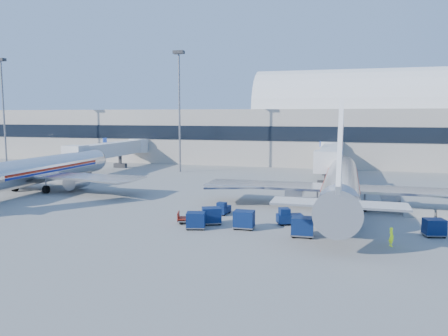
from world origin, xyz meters
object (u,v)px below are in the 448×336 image
(mast_west, at_px, (179,93))
(cart_train_b, at_px, (212,215))
(jetbridge_near, at_px, (330,155))
(ramp_worker, at_px, (391,237))
(airliner_main, at_px, (341,183))
(cart_solo_far, at_px, (434,227))
(barrier_near, at_px, (418,213))
(mast_far_west, at_px, (3,96))
(jetbridge_mid, at_px, (114,149))
(tug_right, at_px, (338,220))
(tug_left, at_px, (223,209))
(cart_open_red, at_px, (189,219))
(tug_lead, at_px, (289,217))
(cart_solo_near, at_px, (302,226))
(cart_train_c, at_px, (196,220))
(cart_train_a, at_px, (244,219))
(airliner_mid, at_px, (34,171))

(mast_west, distance_m, cart_train_b, 43.10)
(jetbridge_near, distance_m, ramp_worker, 41.10)
(airliner_main, height_order, cart_solo_far, airliner_main)
(mast_west, xyz_separation_m, ramp_worker, (34.28, -39.63, -13.99))
(jetbridge_near, relative_size, barrier_near, 9.17)
(mast_far_west, bearing_deg, jetbridge_mid, 1.81)
(jetbridge_mid, bearing_deg, mast_west, -3.21)
(airliner_main, xyz_separation_m, ramp_worker, (4.28, -14.13, -2.13))
(ramp_worker, bearing_deg, tug_right, 18.89)
(tug_left, distance_m, ramp_worker, 18.18)
(cart_train_b, xyz_separation_m, cart_open_red, (-2.31, -0.26, -0.49))
(tug_lead, distance_m, cart_solo_near, 4.50)
(jetbridge_near, bearing_deg, jetbridge_mid, 180.00)
(airliner_main, relative_size, cart_train_c, 17.65)
(mast_west, bearing_deg, cart_solo_far, -42.90)
(cart_train_c, bearing_deg, cart_solo_near, -13.58)
(cart_open_red, distance_m, ramp_worker, 18.95)
(barrier_near, height_order, ramp_worker, ramp_worker)
(tug_left, bearing_deg, airliner_main, -54.59)
(cart_solo_far, bearing_deg, tug_lead, 162.78)
(jetbridge_near, height_order, cart_solo_near, jetbridge_near)
(tug_right, distance_m, cart_train_a, 9.27)
(mast_far_west, relative_size, mast_west, 1.00)
(jetbridge_mid, relative_size, cart_solo_near, 13.21)
(jetbridge_mid, bearing_deg, cart_train_c, -51.69)
(mast_far_west, bearing_deg, airliner_main, -20.01)
(jetbridge_near, height_order, cart_train_b, jetbridge_near)
(barrier_near, distance_m, tug_lead, 14.45)
(tug_lead, xyz_separation_m, cart_train_a, (-3.85, -2.92, 0.18))
(barrier_near, height_order, cart_train_c, cart_train_c)
(tug_lead, distance_m, cart_train_b, 7.64)
(barrier_near, relative_size, ramp_worker, 1.88)
(barrier_near, height_order, cart_solo_near, cart_solo_near)
(cart_solo_near, bearing_deg, cart_train_a, 164.99)
(barrier_near, height_order, cart_solo_far, cart_solo_far)
(cart_solo_far, bearing_deg, tug_left, 157.20)
(cart_train_a, height_order, cart_solo_near, cart_solo_near)
(jetbridge_mid, bearing_deg, ramp_worker, -39.72)
(barrier_near, bearing_deg, cart_train_b, -156.69)
(jetbridge_near, relative_size, cart_train_a, 13.56)
(jetbridge_near, distance_m, cart_train_a, 39.03)
(airliner_main, xyz_separation_m, tug_right, (-0.09, -8.57, -2.31))
(cart_train_b, bearing_deg, cart_open_red, 161.25)
(airliner_mid, relative_size, ramp_worker, 23.35)
(cart_train_a, bearing_deg, jetbridge_mid, 131.57)
(airliner_main, relative_size, tug_left, 16.70)
(cart_train_a, bearing_deg, ramp_worker, -10.30)
(mast_far_west, xyz_separation_m, tug_lead, (65.18, -34.68, -14.04))
(mast_west, bearing_deg, tug_left, -61.19)
(airliner_main, xyz_separation_m, jetbridge_near, (-2.40, 26.30, 1.00))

